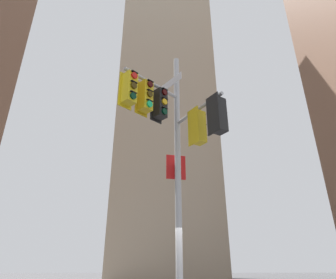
% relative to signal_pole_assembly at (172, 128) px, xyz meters
% --- Properties ---
extents(building_mid_block, '(12.33, 12.33, 37.67)m').
position_rel_signal_pole_assembly_xyz_m(building_mid_block, '(-0.02, 28.30, 13.53)').
color(building_mid_block, tan).
rests_on(building_mid_block, ground).
extents(signal_pole_assembly, '(3.07, 2.30, 8.50)m').
position_rel_signal_pole_assembly_xyz_m(signal_pole_assembly, '(0.00, 0.00, 0.00)').
color(signal_pole_assembly, '#B2B2B5').
rests_on(signal_pole_assembly, ground).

